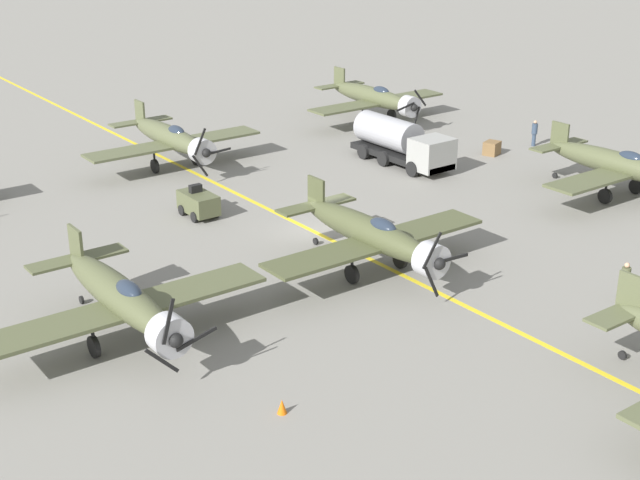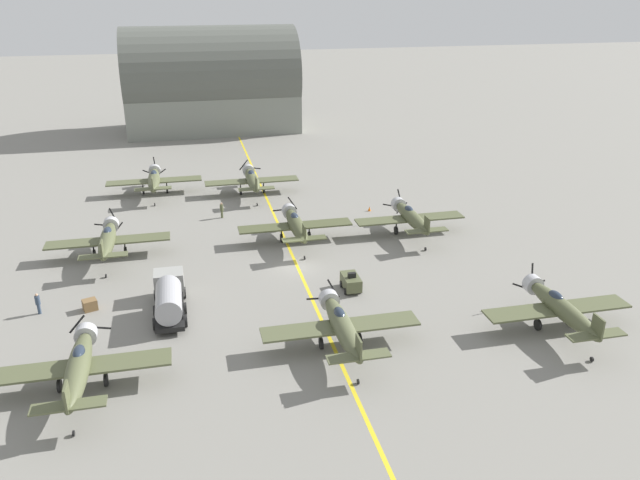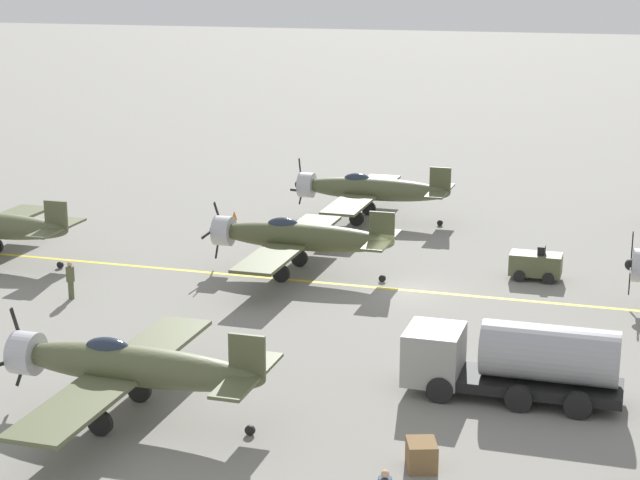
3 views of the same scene
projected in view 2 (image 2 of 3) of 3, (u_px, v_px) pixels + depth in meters
ground_plane at (297, 265)px, 60.82m from camera, size 400.00×400.00×0.00m
taxiway_stripe at (297, 265)px, 60.82m from camera, size 0.30×160.00×0.01m
airplane_mid_left at (108, 239)px, 61.58m from camera, size 12.00×9.98×3.72m
airplane_near_left at (79, 366)px, 41.37m from camera, size 12.00×9.98×3.65m
airplane_near_center at (342, 325)px, 46.26m from camera, size 12.00×9.98×3.65m
airplane_mid_right at (411, 217)px, 67.41m from camera, size 12.00×9.98×3.75m
airplane_far_left at (154, 179)px, 80.10m from camera, size 12.00×9.98×3.80m
airplane_far_center at (252, 179)px, 80.11m from camera, size 12.00×9.98×3.65m
airplane_near_right at (560, 307)px, 48.79m from camera, size 12.00×9.98×3.80m
airplane_mid_center at (296, 224)px, 65.38m from camera, size 12.00×9.98×3.65m
fuel_tanker at (169, 297)px, 51.53m from camera, size 2.68×8.00×2.98m
tow_tractor at (351, 282)px, 55.66m from camera, size 1.57×2.60×1.79m
ground_crew_walking at (222, 210)px, 72.54m from camera, size 0.41×0.41×1.86m
ground_crew_inspecting at (38, 303)px, 51.58m from camera, size 0.41×0.41×1.87m
supply_crate_by_tanker at (90, 305)px, 52.40m from camera, size 1.36×1.24×0.93m
traffic_cone at (369, 209)px, 74.97m from camera, size 0.36×0.36×0.55m
hangar at (212, 84)px, 113.23m from camera, size 30.40×16.71×18.38m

